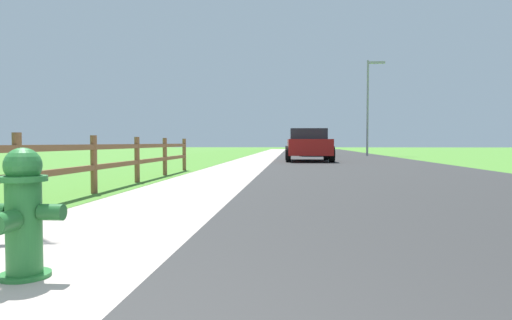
% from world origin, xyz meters
% --- Properties ---
extents(ground_plane, '(120.00, 120.00, 0.00)m').
position_xyz_m(ground_plane, '(0.00, 25.00, 0.00)').
color(ground_plane, '#4A842E').
extents(road_asphalt, '(7.00, 66.00, 0.01)m').
position_xyz_m(road_asphalt, '(3.50, 27.00, 0.00)').
color(road_asphalt, '#2C2C2C').
rests_on(road_asphalt, ground).
extents(curb_concrete, '(6.00, 66.00, 0.01)m').
position_xyz_m(curb_concrete, '(-3.00, 27.00, 0.00)').
color(curb_concrete, '#AD9E94').
rests_on(curb_concrete, ground).
extents(grass_verge, '(5.00, 66.00, 0.00)m').
position_xyz_m(grass_verge, '(-4.50, 27.00, 0.01)').
color(grass_verge, '#4A842E').
rests_on(grass_verge, ground).
extents(fire_hydrant, '(0.52, 0.45, 0.83)m').
position_xyz_m(fire_hydrant, '(-0.78, 1.74, 0.42)').
color(fire_hydrant, '#287233').
rests_on(fire_hydrant, ground).
extents(rail_fence, '(0.11, 12.94, 0.99)m').
position_xyz_m(rail_fence, '(-2.42, 6.43, 0.57)').
color(rail_fence, brown).
rests_on(rail_fence, ground).
extents(parked_suv_red, '(2.22, 4.33, 1.53)m').
position_xyz_m(parked_suv_red, '(1.64, 20.62, 0.77)').
color(parked_suv_red, maroon).
rests_on(parked_suv_red, ground).
extents(parked_car_blue, '(2.08, 4.47, 1.62)m').
position_xyz_m(parked_car_blue, '(2.32, 29.60, 0.82)').
color(parked_car_blue, navy).
rests_on(parked_car_blue, ground).
extents(parked_car_beige, '(2.08, 4.51, 1.53)m').
position_xyz_m(parked_car_beige, '(2.38, 38.20, 0.80)').
color(parked_car_beige, '#C6B793').
rests_on(parked_car_beige, ground).
extents(parked_car_black, '(2.13, 4.80, 1.53)m').
position_xyz_m(parked_car_black, '(2.06, 45.38, 0.77)').
color(parked_car_black, black).
rests_on(parked_car_black, ground).
extents(street_lamp, '(1.17, 0.20, 6.30)m').
position_xyz_m(street_lamp, '(5.96, 29.80, 3.75)').
color(street_lamp, gray).
rests_on(street_lamp, ground).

